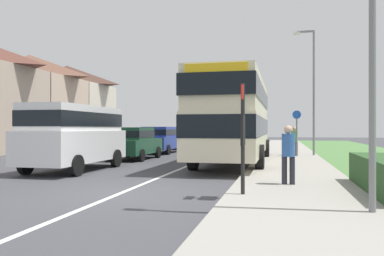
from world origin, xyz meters
The scene contains 14 objects.
ground_plane centered at (0.00, 0.00, 0.00)m, with size 120.00×120.00×0.00m, color #424247.
lane_marking_centre centered at (0.00, 8.00, 0.00)m, with size 0.14×60.00×0.01m, color silver.
pavement_near_side centered at (4.20, 6.00, 0.06)m, with size 3.20×68.00×0.12m, color #9E998E.
double_decker_bus centered at (1.83, 8.31, 2.14)m, with size 2.80×10.56×3.70m.
parked_van_white centered at (-3.71, 4.26, 1.43)m, with size 2.11×5.08×2.42m.
parked_car_dark_green centered at (-3.48, 9.62, 0.90)m, with size 1.92×4.05×1.63m.
parked_car_blue centered at (-3.66, 14.60, 0.92)m, with size 2.00×4.47×1.67m.
parked_car_silver centered at (-3.51, 19.81, 0.89)m, with size 1.97×4.00×1.60m.
pedestrian_at_stop centered at (4.02, 1.57, 0.98)m, with size 0.34×0.34×1.67m.
pedestrian_walking_away centered at (4.54, 12.57, 0.98)m, with size 0.34×0.34×1.67m.
bus_stop_sign centered at (3.00, -0.22, 1.54)m, with size 0.09×0.52×2.60m.
cycle_route_sign centered at (4.64, 12.18, 1.43)m, with size 0.44×0.08×2.52m.
street_lamp_mid centered at (5.47, 13.23, 4.02)m, with size 1.14×0.20×6.95m.
house_terrace_far_side centered at (-15.73, 15.45, 3.72)m, with size 7.51×22.26×7.44m.
Camera 1 is at (3.83, -8.95, 1.60)m, focal length 36.37 mm.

